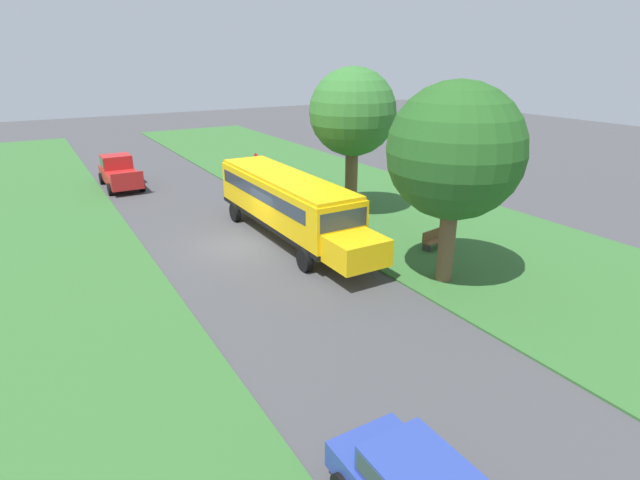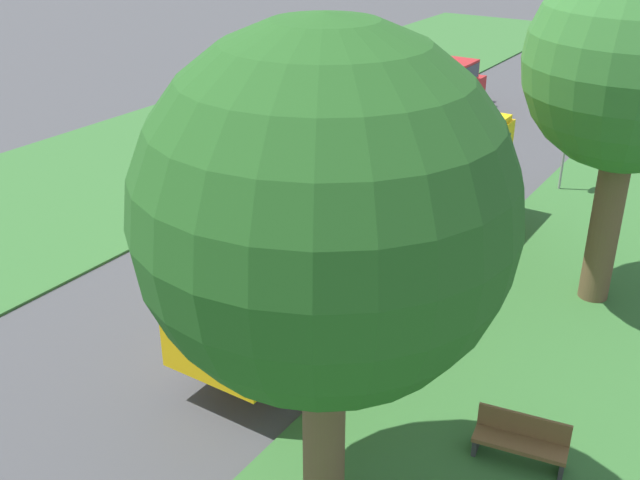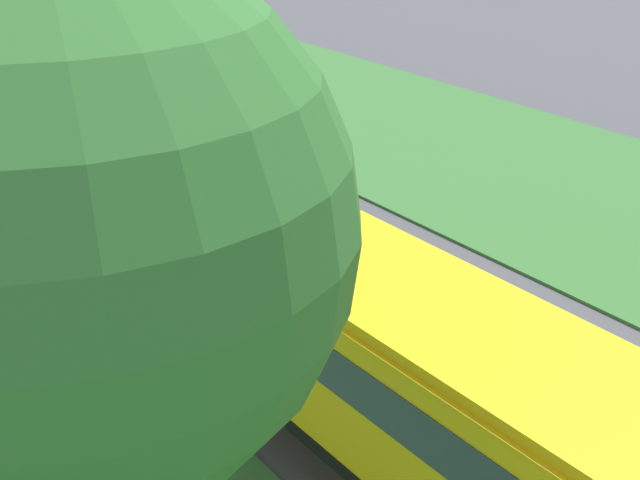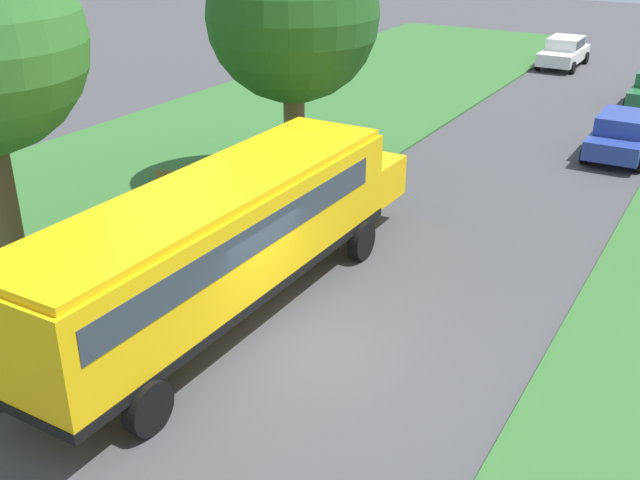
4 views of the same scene
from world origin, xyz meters
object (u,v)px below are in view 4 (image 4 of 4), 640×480
(oak_tree_roadside_mid, at_px, (293,18))
(car_blue_nearest, at_px, (623,132))
(park_bench, at_px, (183,185))
(car_white_furthest, at_px, (564,50))
(school_bus, at_px, (225,234))

(oak_tree_roadside_mid, bearing_deg, car_blue_nearest, 43.84)
(car_blue_nearest, relative_size, park_bench, 2.65)
(park_bench, bearing_deg, oak_tree_roadside_mid, 53.55)
(car_white_furthest, bearing_deg, school_bus, -89.51)
(oak_tree_roadside_mid, distance_m, park_bench, 5.96)
(car_white_furthest, distance_m, oak_tree_roadside_mid, 23.10)
(school_bus, xyz_separation_m, park_bench, (-5.34, 4.80, -1.45))
(school_bus, xyz_separation_m, car_blue_nearest, (5.34, 15.91, -1.05))
(car_blue_nearest, xyz_separation_m, oak_tree_roadside_mid, (-8.49, -8.15, 4.29))
(car_white_furthest, bearing_deg, car_blue_nearest, -68.70)
(car_blue_nearest, height_order, oak_tree_roadside_mid, oak_tree_roadside_mid)
(car_blue_nearest, xyz_separation_m, car_white_furthest, (-5.60, 14.36, 0.00))
(school_bus, height_order, park_bench, school_bus)
(car_white_furthest, xyz_separation_m, park_bench, (-5.08, -25.48, -0.40))
(car_white_furthest, bearing_deg, park_bench, -101.28)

